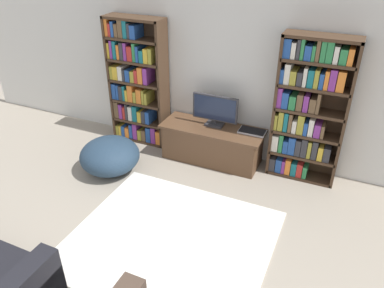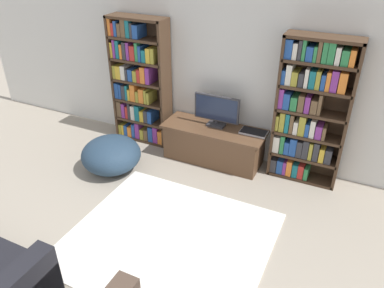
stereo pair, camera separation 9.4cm
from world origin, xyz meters
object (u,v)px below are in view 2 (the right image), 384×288
(television, at_px, (217,110))
(beanbag_ottoman, at_px, (111,155))
(tv_stand, at_px, (213,144))
(bookshelf_left, at_px, (140,83))
(laptop, at_px, (254,132))
(bookshelf_right, at_px, (309,111))

(television, height_order, beanbag_ottoman, television)
(tv_stand, distance_m, television, 0.48)
(bookshelf_left, bearing_deg, beanbag_ottoman, -83.27)
(laptop, bearing_deg, tv_stand, -170.42)
(beanbag_ottoman, bearing_deg, television, 38.10)
(tv_stand, relative_size, television, 2.23)
(bookshelf_right, distance_m, tv_stand, 1.36)
(beanbag_ottoman, bearing_deg, laptop, 28.57)
(bookshelf_left, bearing_deg, tv_stand, -6.30)
(laptop, xyz_separation_m, beanbag_ottoman, (-1.66, -0.90, -0.29))
(laptop, bearing_deg, bookshelf_left, 178.44)
(beanbag_ottoman, bearing_deg, tv_stand, 35.75)
(tv_stand, bearing_deg, laptop, 9.58)
(television, distance_m, beanbag_ottoman, 1.52)
(bookshelf_right, distance_m, laptop, 0.77)
(bookshelf_left, bearing_deg, television, -2.99)
(tv_stand, xyz_separation_m, television, (0.00, 0.07, 0.48))
(television, xyz_separation_m, beanbag_ottoman, (-1.13, -0.89, -0.50))
(television, xyz_separation_m, laptop, (0.53, 0.02, -0.21))
(bookshelf_left, bearing_deg, laptop, -1.56)
(bookshelf_right, relative_size, tv_stand, 1.31)
(tv_stand, bearing_deg, beanbag_ottoman, -144.25)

